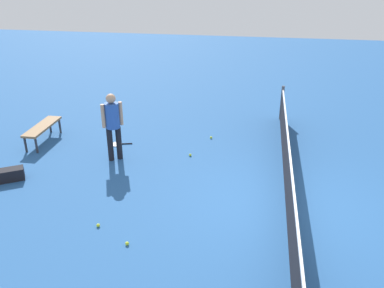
{
  "coord_description": "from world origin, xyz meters",
  "views": [
    {
      "loc": [
        7.11,
        -0.69,
        4.53
      ],
      "look_at": [
        -0.72,
        -2.06,
        0.9
      ],
      "focal_mm": 37.67,
      "sensor_mm": 36.0,
      "label": 1
    }
  ],
  "objects_px": {
    "tennis_ball_by_net": "(127,244)",
    "tennis_ball_near_player": "(98,225)",
    "equipment_bag": "(3,176)",
    "tennis_racket_near_player": "(117,144)",
    "tennis_ball_baseline": "(211,137)",
    "player_near_side": "(113,121)",
    "tennis_ball_midcourt": "(190,155)",
    "courtside_bench": "(42,128)"
  },
  "relations": [
    {
      "from": "tennis_ball_by_net",
      "to": "tennis_ball_near_player",
      "type": "bearing_deg",
      "value": -120.69
    },
    {
      "from": "equipment_bag",
      "to": "tennis_ball_near_player",
      "type": "bearing_deg",
      "value": 65.33
    },
    {
      "from": "tennis_racket_near_player",
      "to": "tennis_ball_baseline",
      "type": "height_order",
      "value": "tennis_ball_baseline"
    },
    {
      "from": "tennis_ball_near_player",
      "to": "tennis_ball_by_net",
      "type": "height_order",
      "value": "same"
    },
    {
      "from": "player_near_side",
      "to": "tennis_ball_baseline",
      "type": "relative_size",
      "value": 25.76
    },
    {
      "from": "tennis_racket_near_player",
      "to": "tennis_ball_by_net",
      "type": "distance_m",
      "value": 4.31
    },
    {
      "from": "equipment_bag",
      "to": "tennis_ball_baseline",
      "type": "bearing_deg",
      "value": 126.56
    },
    {
      "from": "tennis_ball_midcourt",
      "to": "equipment_bag",
      "type": "xyz_separation_m",
      "value": [
        1.98,
        -3.9,
        0.11
      ]
    },
    {
      "from": "courtside_bench",
      "to": "equipment_bag",
      "type": "relative_size",
      "value": 1.82
    },
    {
      "from": "tennis_ball_baseline",
      "to": "courtside_bench",
      "type": "relative_size",
      "value": 0.04
    },
    {
      "from": "tennis_ball_near_player",
      "to": "equipment_bag",
      "type": "relative_size",
      "value": 0.08
    },
    {
      "from": "tennis_racket_near_player",
      "to": "tennis_ball_midcourt",
      "type": "xyz_separation_m",
      "value": [
        0.35,
        2.06,
        0.02
      ]
    },
    {
      "from": "tennis_ball_midcourt",
      "to": "tennis_ball_baseline",
      "type": "height_order",
      "value": "same"
    },
    {
      "from": "tennis_ball_midcourt",
      "to": "player_near_side",
      "type": "bearing_deg",
      "value": -75.03
    },
    {
      "from": "tennis_ball_baseline",
      "to": "courtside_bench",
      "type": "height_order",
      "value": "courtside_bench"
    },
    {
      "from": "player_near_side",
      "to": "tennis_ball_by_net",
      "type": "bearing_deg",
      "value": 22.93
    },
    {
      "from": "tennis_racket_near_player",
      "to": "courtside_bench",
      "type": "height_order",
      "value": "courtside_bench"
    },
    {
      "from": "tennis_ball_by_net",
      "to": "tennis_ball_baseline",
      "type": "distance_m",
      "value": 4.92
    },
    {
      "from": "tennis_ball_by_net",
      "to": "courtside_bench",
      "type": "distance_m",
      "value": 5.29
    },
    {
      "from": "player_near_side",
      "to": "courtside_bench",
      "type": "distance_m",
      "value": 2.45
    },
    {
      "from": "courtside_bench",
      "to": "equipment_bag",
      "type": "distance_m",
      "value": 2.19
    },
    {
      "from": "tennis_ball_near_player",
      "to": "tennis_ball_midcourt",
      "type": "bearing_deg",
      "value": 160.21
    },
    {
      "from": "player_near_side",
      "to": "tennis_racket_near_player",
      "type": "height_order",
      "value": "player_near_side"
    },
    {
      "from": "tennis_ball_baseline",
      "to": "player_near_side",
      "type": "bearing_deg",
      "value": -52.61
    },
    {
      "from": "tennis_racket_near_player",
      "to": "courtside_bench",
      "type": "bearing_deg",
      "value": -85.12
    },
    {
      "from": "tennis_ball_midcourt",
      "to": "tennis_racket_near_player",
      "type": "bearing_deg",
      "value": -99.72
    },
    {
      "from": "player_near_side",
      "to": "tennis_ball_near_player",
      "type": "xyz_separation_m",
      "value": [
        2.76,
        0.64,
        -0.98
      ]
    },
    {
      "from": "tennis_racket_near_player",
      "to": "equipment_bag",
      "type": "xyz_separation_m",
      "value": [
        2.34,
        -1.84,
        0.13
      ]
    },
    {
      "from": "tennis_ball_near_player",
      "to": "player_near_side",
      "type": "bearing_deg",
      "value": -166.9
    },
    {
      "from": "player_near_side",
      "to": "tennis_ball_near_player",
      "type": "height_order",
      "value": "player_near_side"
    },
    {
      "from": "tennis_ball_baseline",
      "to": "tennis_ball_near_player",
      "type": "bearing_deg",
      "value": -19.24
    },
    {
      "from": "tennis_ball_midcourt",
      "to": "tennis_ball_by_net",
      "type": "bearing_deg",
      "value": -7.26
    },
    {
      "from": "player_near_side",
      "to": "tennis_ball_near_player",
      "type": "bearing_deg",
      "value": 13.1
    },
    {
      "from": "tennis_ball_near_player",
      "to": "tennis_ball_midcourt",
      "type": "relative_size",
      "value": 1.0
    },
    {
      "from": "tennis_ball_by_net",
      "to": "tennis_ball_baseline",
      "type": "bearing_deg",
      "value": 170.1
    },
    {
      "from": "equipment_bag",
      "to": "player_near_side",
      "type": "bearing_deg",
      "value": 125.67
    },
    {
      "from": "tennis_ball_near_player",
      "to": "tennis_ball_midcourt",
      "type": "distance_m",
      "value": 3.44
    },
    {
      "from": "tennis_ball_near_player",
      "to": "equipment_bag",
      "type": "distance_m",
      "value": 3.01
    },
    {
      "from": "tennis_ball_by_net",
      "to": "tennis_ball_baseline",
      "type": "xyz_separation_m",
      "value": [
        -4.84,
        0.85,
        0.0
      ]
    },
    {
      "from": "tennis_ball_near_player",
      "to": "tennis_ball_by_net",
      "type": "xyz_separation_m",
      "value": [
        0.42,
        0.7,
        0.0
      ]
    },
    {
      "from": "player_near_side",
      "to": "tennis_ball_by_net",
      "type": "relative_size",
      "value": 25.76
    },
    {
      "from": "tennis_ball_midcourt",
      "to": "courtside_bench",
      "type": "height_order",
      "value": "courtside_bench"
    }
  ]
}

